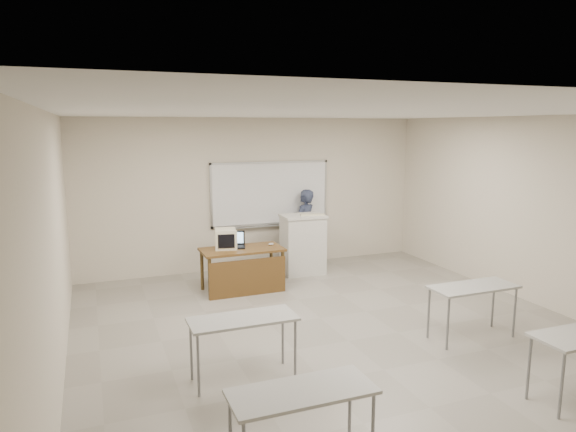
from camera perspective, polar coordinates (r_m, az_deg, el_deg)
name	(u,v)px	position (r m, az deg, el deg)	size (l,w,h in m)	color
floor	(348,341)	(7.10, 6.71, -13.65)	(7.00, 8.00, 0.01)	gray
whiteboard	(271,194)	(10.37, -1.95, 2.44)	(2.48, 0.10, 1.31)	white
student_desks	(409,330)	(5.78, 13.26, -12.26)	(4.40, 2.20, 0.73)	gray
instructor_desk	(244,262)	(8.86, -4.92, -5.09)	(1.41, 0.70, 0.75)	#5B3516
podium	(303,244)	(9.96, 1.66, -3.14)	(0.82, 0.59, 1.15)	silver
crt_monitor	(226,239)	(8.93, -6.92, -2.52)	(0.37, 0.42, 0.35)	beige
laptop	(234,244)	(9.02, -6.04, -3.07)	(0.35, 0.33, 0.26)	black
mouse	(271,244)	(9.12, -1.91, -3.14)	(0.10, 0.06, 0.04)	#AFB1B8
keyboard	(313,215)	(9.79, 2.76, 0.14)	(0.46, 0.15, 0.03)	beige
presenter	(305,227)	(10.54, 1.86, -1.27)	(0.57, 0.38, 1.57)	black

